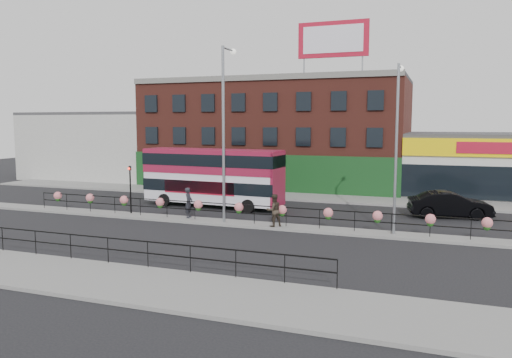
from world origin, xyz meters
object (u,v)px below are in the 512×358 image
(car, at_px, (450,205))
(pedestrian_b, at_px, (274,210))
(pedestrian_a, at_px, (189,203))
(double_decker_bus, at_px, (213,172))
(lamp_column_east, at_px, (397,134))
(lamp_column_west, at_px, (225,119))

(car, bearing_deg, pedestrian_b, 115.21)
(pedestrian_a, relative_size, pedestrian_b, 1.02)
(pedestrian_a, bearing_deg, car, -77.13)
(pedestrian_b, bearing_deg, double_decker_bus, -82.88)
(pedestrian_a, xyz_separation_m, lamp_column_east, (12.72, -0.02, 4.48))
(pedestrian_b, bearing_deg, car, 175.04)
(double_decker_bus, relative_size, lamp_column_west, 1.01)
(double_decker_bus, xyz_separation_m, lamp_column_east, (13.36, -5.03, 2.98))
(pedestrian_a, distance_m, pedestrian_b, 5.99)
(pedestrian_b, relative_size, lamp_column_west, 0.18)
(lamp_column_east, bearing_deg, lamp_column_west, -179.32)
(pedestrian_a, height_order, lamp_column_west, lamp_column_west)
(car, distance_m, lamp_column_east, 8.70)
(double_decker_bus, bearing_deg, lamp_column_east, -20.64)
(car, xyz_separation_m, lamp_column_west, (-13.02, -6.79, 5.58))
(lamp_column_west, bearing_deg, double_decker_bus, 122.57)
(pedestrian_a, bearing_deg, lamp_column_west, -103.18)
(lamp_column_west, bearing_deg, pedestrian_b, -9.46)
(pedestrian_a, height_order, lamp_column_east, lamp_column_east)
(pedestrian_a, xyz_separation_m, pedestrian_b, (5.95, -0.69, -0.01))
(car, xyz_separation_m, pedestrian_a, (-15.67, -6.65, 0.26))
(pedestrian_a, bearing_deg, lamp_column_east, -100.23)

